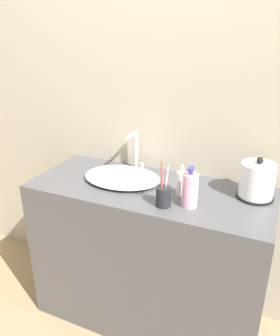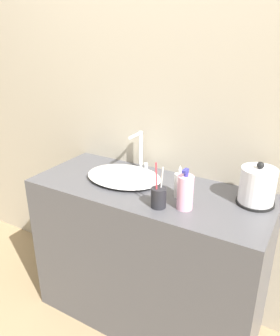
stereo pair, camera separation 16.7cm
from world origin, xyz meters
name	(u,v)px [view 2 (the right image)]	position (x,y,z in m)	size (l,w,h in m)	color
wall_back	(175,92)	(0.00, 0.54, 1.30)	(6.00, 0.04, 2.60)	#ADA38E
vanity_counter	(148,256)	(0.00, 0.26, 0.43)	(1.25, 0.52, 0.85)	#4C4C51
sink_basin	(124,176)	(-0.17, 0.28, 0.87)	(0.42, 0.32, 0.04)	white
faucet	(140,149)	(-0.16, 0.45, 0.98)	(0.06, 0.13, 0.23)	silver
electric_kettle	(257,187)	(0.51, 0.36, 0.94)	(0.17, 0.17, 0.21)	black
toothbrush_cup	(159,197)	(0.14, 0.11, 0.90)	(0.07, 0.07, 0.22)	#232328
lotion_bottle	(185,192)	(0.24, 0.15, 0.94)	(0.07, 0.07, 0.20)	#EAA8C6
shampoo_bottle	(179,185)	(0.18, 0.25, 0.92)	(0.05, 0.05, 0.16)	white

